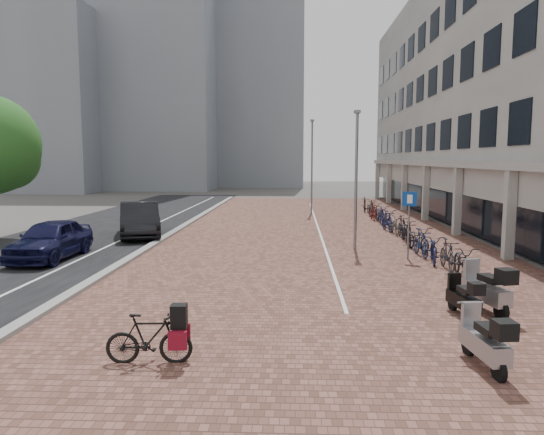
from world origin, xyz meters
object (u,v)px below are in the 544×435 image
at_px(car_navy, 51,240).
at_px(car_dark, 140,219).
at_px(parking_sign, 409,214).
at_px(hero_bike, 149,338).
at_px(scooter_mid, 463,297).
at_px(scooter_back, 484,339).
at_px(scooter_front, 486,288).

bearing_deg(car_navy, car_dark, 74.84).
distance_m(car_navy, parking_sign, 13.27).
xyz_separation_m(car_dark, hero_bike, (4.82, -15.07, -0.33)).
bearing_deg(car_dark, scooter_mid, -64.84).
distance_m(car_dark, scooter_mid, 16.58).
bearing_deg(scooter_back, scooter_mid, 72.16).
relative_size(car_dark, scooter_front, 2.79).
bearing_deg(car_dark, scooter_back, -72.55).
xyz_separation_m(scooter_front, scooter_mid, (-0.66, -0.41, -0.13)).
height_order(hero_bike, scooter_mid, hero_bike).
xyz_separation_m(scooter_back, parking_sign, (0.83, 9.86, 1.16)).
height_order(car_dark, scooter_mid, car_dark).
distance_m(car_navy, car_dark, 5.88).
height_order(car_dark, scooter_front, car_dark).
height_order(scooter_mid, scooter_back, scooter_back).
distance_m(scooter_mid, parking_sign, 7.00).
bearing_deg(car_navy, scooter_front, -22.98).
bearing_deg(car_dark, scooter_front, -62.22).
height_order(car_navy, hero_bike, car_navy).
distance_m(scooter_back, parking_sign, 9.96).
xyz_separation_m(car_navy, scooter_front, (13.66, -5.96, -0.13)).
distance_m(scooter_front, scooter_mid, 0.79).
xyz_separation_m(scooter_front, scooter_back, (-1.26, -3.38, -0.07)).
xyz_separation_m(car_navy, car_dark, (1.60, 5.66, 0.08)).
bearing_deg(hero_bike, scooter_back, -93.36).
bearing_deg(scooter_mid, hero_bike, -163.66).
relative_size(hero_bike, parking_sign, 0.63).
bearing_deg(car_navy, scooter_mid, -25.52).
xyz_separation_m(scooter_mid, scooter_back, (-0.60, -2.97, 0.05)).
relative_size(car_navy, scooter_mid, 3.06).
height_order(scooter_back, parking_sign, parking_sign).
relative_size(car_navy, scooter_front, 2.43).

